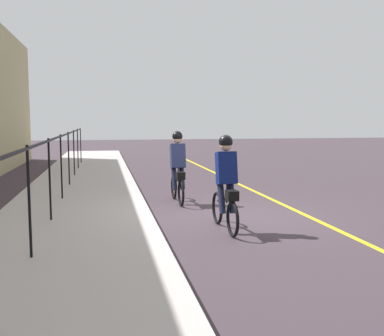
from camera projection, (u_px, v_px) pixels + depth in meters
ground_plane at (234, 217)px, 9.63m from camera, size 80.00×80.00×0.00m
lane_line_centre at (302, 214)px, 9.94m from camera, size 36.00×0.12×0.01m
sidewalk at (73, 220)px, 8.96m from camera, size 40.00×3.20×0.15m
iron_fence at (56, 153)px, 9.71m from camera, size 22.00×0.04×1.60m
cyclist_lead at (178, 167)px, 11.13m from camera, size 1.71×0.36×1.83m
cyclist_follow at (226, 184)px, 8.28m from camera, size 1.71×0.36×1.83m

